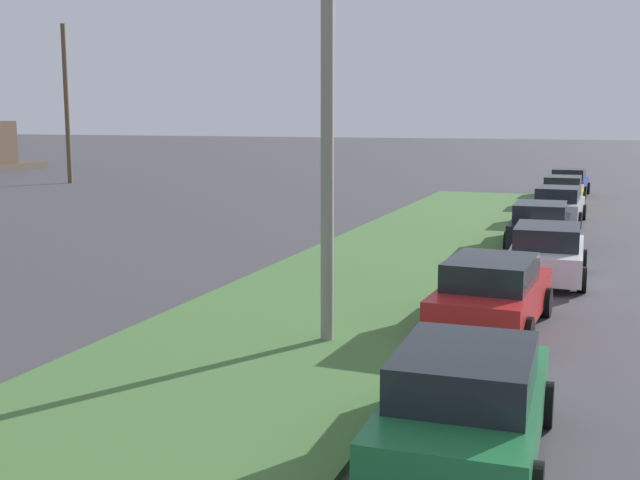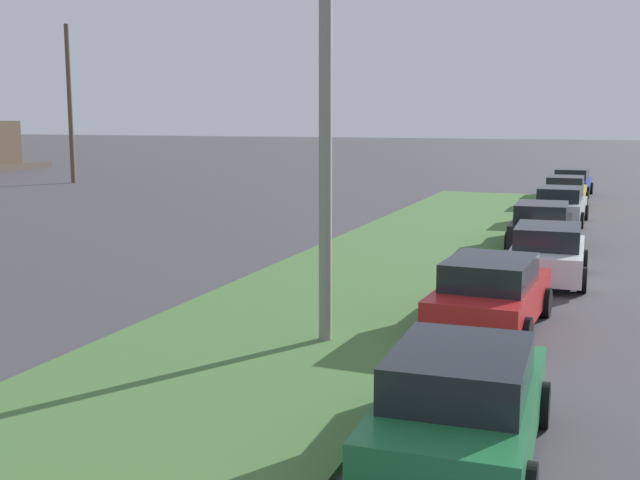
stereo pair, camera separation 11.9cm
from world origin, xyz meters
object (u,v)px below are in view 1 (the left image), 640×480
parked_car_silver (558,205)px  streetlight (347,109)px  parked_car_red (492,294)px  parked_car_yellow (563,192)px  parked_car_blue (569,182)px  parked_car_white (547,253)px  distant_utility_pole (67,105)px  parked_car_black (540,225)px  parked_car_green (466,404)px

parked_car_silver → streetlight: streetlight is taller
parked_car_red → parked_car_yellow: (23.25, -0.10, 0.00)m
parked_car_yellow → parked_car_blue: 5.74m
parked_car_white → parked_car_blue: size_ratio=1.00×
parked_car_yellow → distant_utility_pole: distant_utility_pole is taller
parked_car_blue → distant_utility_pole: bearing=96.7°
parked_car_white → parked_car_black: same height
parked_car_yellow → distant_utility_pole: 31.11m
parked_car_blue → streetlight: 31.56m
parked_car_white → distant_utility_pole: bearing=54.3°
parked_car_red → streetlight: (-2.25, 2.37, 3.67)m
parked_car_green → parked_car_silver: (23.56, 0.31, 0.00)m
parked_car_white → parked_car_silver: bearing=0.5°
streetlight → parked_car_silver: bearing=-7.7°
parked_car_green → parked_car_white: size_ratio=1.00×
distant_utility_pole → parked_car_yellow: bearing=-96.2°
parked_car_yellow → distant_utility_pole: size_ratio=0.43×
parked_car_silver → parked_car_blue: size_ratio=1.00×
parked_car_red → parked_car_black: bearing=2.8°
parked_car_white → parked_car_silver: 11.79m
parked_car_yellow → distant_utility_pole: bearing=83.9°
parked_car_red → parked_car_black: (10.86, -0.07, 0.00)m
parked_car_red → parked_car_white: 5.43m
parked_car_green → parked_car_black: 17.25m
parked_car_black → parked_car_yellow: same height
parked_car_black → parked_car_silver: same height
parked_car_black → parked_car_blue: (18.14, -0.05, 0.00)m
parked_car_white → parked_car_silver: same height
parked_car_white → parked_car_red: bearing=171.2°
parked_car_black → parked_car_silver: 6.32m
parked_car_red → streetlight: size_ratio=0.59×
parked_car_black → parked_car_blue: 18.14m
parked_car_green → parked_car_blue: same height
parked_car_blue → parked_car_red: bearing=-178.0°
parked_car_yellow → parked_car_green: bearing=-178.9°
streetlight → parked_car_blue: bearing=-4.6°
parked_car_white → parked_car_yellow: bearing=0.3°
parked_car_black → streetlight: streetlight is taller
parked_car_red → parked_car_white: (5.39, -0.69, 0.00)m
parked_car_white → streetlight: streetlight is taller
parked_car_green → parked_car_silver: bearing=-0.8°
parked_car_red → parked_car_silver: size_ratio=1.01×
parked_car_green → distant_utility_pole: bearing=41.8°
parked_car_silver → distant_utility_pole: 32.48m
parked_car_yellow → streetlight: size_ratio=0.57×
parked_car_green → streetlight: size_ratio=0.58×
parked_car_yellow → parked_car_blue: size_ratio=0.99×
distant_utility_pole → parked_car_green: bearing=-136.7°
parked_car_red → parked_car_yellow: 23.25m
parked_car_green → parked_car_black: bearing=0.1°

